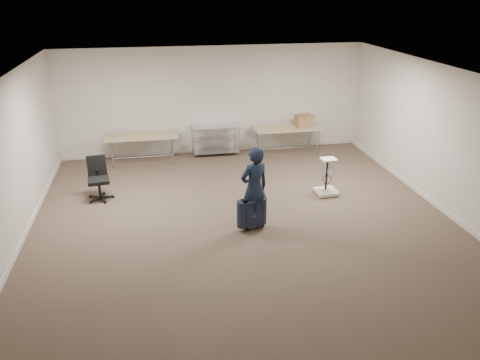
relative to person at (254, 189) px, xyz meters
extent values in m
plane|color=#45352A|center=(-0.14, -0.04, -0.79)|extent=(9.00, 9.00, 0.00)
plane|color=beige|center=(-0.14, 4.46, 0.61)|extent=(8.00, 0.00, 8.00)
plane|color=beige|center=(-0.14, -4.54, 0.61)|extent=(8.00, 0.00, 8.00)
plane|color=beige|center=(-4.14, -0.04, 0.61)|extent=(0.00, 9.00, 9.00)
plane|color=beige|center=(3.86, -0.04, 0.61)|extent=(0.00, 9.00, 9.00)
plane|color=white|center=(-0.14, -0.04, 2.01)|extent=(8.00, 8.00, 0.00)
cube|color=beige|center=(-0.14, 4.45, -0.74)|extent=(8.00, 0.02, 0.10)
cube|color=beige|center=(-4.13, -0.04, -0.74)|extent=(0.02, 9.00, 0.10)
cube|color=beige|center=(3.85, -0.04, -0.74)|extent=(0.02, 9.00, 0.10)
cube|color=tan|center=(-2.04, 3.91, -0.08)|extent=(1.80, 0.75, 0.03)
cylinder|color=gray|center=(-2.04, 3.91, -0.64)|extent=(1.50, 0.02, 0.02)
cylinder|color=gray|center=(-2.79, 3.61, -0.45)|extent=(0.13, 0.04, 0.69)
cylinder|color=gray|center=(-1.29, 3.61, -0.45)|extent=(0.13, 0.04, 0.69)
cylinder|color=gray|center=(-2.79, 4.21, -0.45)|extent=(0.13, 0.04, 0.69)
cylinder|color=gray|center=(-1.29, 4.21, -0.45)|extent=(0.13, 0.04, 0.69)
cube|color=tan|center=(1.76, 3.91, -0.08)|extent=(1.80, 0.75, 0.03)
cylinder|color=gray|center=(1.76, 3.91, -0.64)|extent=(1.50, 0.02, 0.02)
cylinder|color=gray|center=(1.01, 3.61, -0.45)|extent=(0.13, 0.04, 0.69)
cylinder|color=gray|center=(2.51, 3.61, -0.45)|extent=(0.13, 0.04, 0.69)
cylinder|color=gray|center=(1.01, 4.21, -0.45)|extent=(0.13, 0.04, 0.69)
cylinder|color=gray|center=(2.51, 4.21, -0.45)|extent=(0.13, 0.04, 0.69)
cylinder|color=silver|center=(-0.74, 3.94, -0.39)|extent=(0.02, 0.02, 0.80)
cylinder|color=silver|center=(0.46, 3.94, -0.39)|extent=(0.02, 0.02, 0.80)
cylinder|color=silver|center=(-0.74, 4.39, -0.39)|extent=(0.02, 0.02, 0.80)
cylinder|color=silver|center=(0.46, 4.39, -0.39)|extent=(0.02, 0.02, 0.80)
cube|color=silver|center=(-0.14, 4.16, -0.69)|extent=(1.20, 0.45, 0.02)
cube|color=silver|center=(-0.14, 4.16, -0.34)|extent=(1.20, 0.45, 0.02)
cube|color=silver|center=(-0.14, 4.16, -0.01)|extent=(1.20, 0.45, 0.01)
imported|color=black|center=(0.00, 0.00, 0.00)|extent=(0.68, 0.56, 1.59)
cube|color=black|center=(-0.06, -0.07, -0.44)|extent=(0.41, 0.28, 0.51)
cube|color=black|center=(-0.06, -0.05, -0.71)|extent=(0.36, 0.21, 0.03)
cylinder|color=black|center=(-0.17, -0.09, -0.76)|extent=(0.04, 0.07, 0.07)
cylinder|color=black|center=(0.06, -0.04, -0.76)|extent=(0.04, 0.07, 0.07)
torus|color=black|center=(-0.06, -0.07, -0.16)|extent=(0.16, 0.06, 0.16)
cube|color=#DA560B|center=(-0.06, -0.05, 0.02)|extent=(0.03, 0.01, 0.39)
cylinder|color=black|center=(-2.93, 1.81, -0.75)|extent=(0.56, 0.56, 0.08)
cylinder|color=black|center=(-2.93, 1.81, -0.56)|extent=(0.06, 0.06, 0.37)
cube|color=black|center=(-2.93, 1.81, -0.36)|extent=(0.48, 0.48, 0.07)
cube|color=black|center=(-2.96, 2.02, -0.10)|extent=(0.40, 0.10, 0.45)
cube|color=beige|center=(1.87, 1.19, -0.74)|extent=(0.46, 0.46, 0.07)
cylinder|color=black|center=(1.69, 1.01, -0.78)|extent=(0.05, 0.05, 0.04)
cylinder|color=black|center=(1.87, 1.24, -0.35)|extent=(0.04, 0.04, 0.71)
cube|color=beige|center=(1.87, 1.19, 0.00)|extent=(0.32, 0.28, 0.04)
torus|color=blue|center=(1.92, 1.12, -0.26)|extent=(0.23, 0.10, 0.22)
cube|color=#9D8349|center=(2.19, 3.92, 0.09)|extent=(0.46, 0.37, 0.32)
camera|label=1|loc=(-1.70, -7.57, 3.42)|focal=35.00mm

